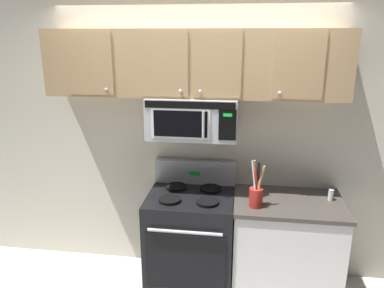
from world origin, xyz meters
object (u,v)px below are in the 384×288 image
Objects in this scene: stove_range at (191,239)px; over_range_microwave at (193,117)px; utensil_crock_red at (256,193)px; salt_shaker at (331,195)px.

over_range_microwave reaches higher than stove_range.
salt_shaker is (0.64, 0.21, -0.07)m from utensil_crock_red.
utensil_crock_red is at bearing -24.91° from over_range_microwave.
stove_range is at bearing -176.85° from salt_shaker.
over_range_microwave reaches higher than utensil_crock_red.
utensil_crock_red reaches higher than salt_shaker.
stove_range is at bearing 165.68° from utensil_crock_red.
stove_range is 0.79m from utensil_crock_red.
salt_shaker is at bearing 18.10° from utensil_crock_red.
stove_range is 1.47× the size of over_range_microwave.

